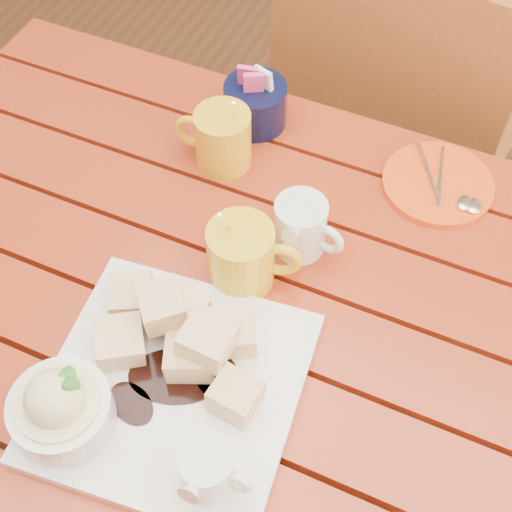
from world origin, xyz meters
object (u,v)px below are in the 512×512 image
at_px(coffee_mug_right, 243,256).
at_px(orange_saucer, 439,184).
at_px(chair_far, 394,124).
at_px(coffee_mug_left, 221,138).
at_px(table, 247,345).
at_px(dessert_plate, 145,385).

height_order(coffee_mug_right, orange_saucer, coffee_mug_right).
height_order(orange_saucer, chair_far, chair_far).
relative_size(orange_saucer, chair_far, 0.17).
relative_size(coffee_mug_left, coffee_mug_right, 0.95).
height_order(coffee_mug_right, chair_far, chair_far).
bearing_deg(table, orange_saucer, 60.11).
distance_m(table, coffee_mug_right, 0.16).
height_order(table, orange_saucer, orange_saucer).
distance_m(coffee_mug_left, orange_saucer, 0.32).
height_order(table, coffee_mug_right, coffee_mug_right).
bearing_deg(orange_saucer, coffee_mug_right, -126.39).
bearing_deg(coffee_mug_left, coffee_mug_right, -61.91).
relative_size(table, dessert_plate, 3.72).
distance_m(dessert_plate, orange_saucer, 0.52).
relative_size(coffee_mug_left, orange_saucer, 0.85).
xyz_separation_m(coffee_mug_right, chair_far, (0.05, 0.61, -0.28)).
distance_m(dessert_plate, coffee_mug_left, 0.39).
bearing_deg(dessert_plate, coffee_mug_left, 102.70).
height_order(table, coffee_mug_left, coffee_mug_left).
distance_m(table, coffee_mug_left, 0.30).
bearing_deg(orange_saucer, dessert_plate, -115.75).
bearing_deg(coffee_mug_right, chair_far, 67.34).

